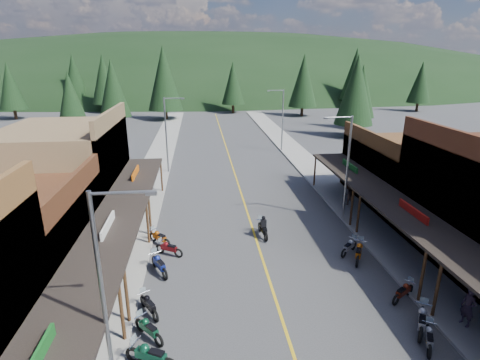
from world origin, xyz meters
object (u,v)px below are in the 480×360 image
object	(u,v)px
shop_west_2	(11,243)
rider_on_bike	(263,228)
pine_3	(233,83)
pedestrian_east_b	(349,195)
pine_4	(304,81)
pine_0	(10,86)
pine_9	(362,91)
shop_east_3	(406,173)
pine_1	(104,79)
pine_6	(421,82)
pine_10	(113,88)
bike_east_5	(429,337)
bike_east_6	(422,319)
streetlight_1	(167,132)
bike_west_8	(159,264)
bike_west_5	(151,355)
streetlight_0	(106,289)
pine_11	(356,90)
bike_east_7	(403,291)
bike_east_9	(349,246)
pine_7	(74,78)
pine_5	(355,74)
pine_8	(71,100)
bike_west_7	(149,304)
bike_west_10	(159,237)
streetlight_2	(346,164)
pedestrian_east_a	(468,307)
pine_2	(164,78)
streetlight_3	(281,118)
shop_west_3	(67,172)
bike_west_9	(169,248)
bike_east_8	(359,251)

from	to	relation	value
shop_west_2	rider_on_bike	world-z (taller)	shop_west_2
pine_3	pedestrian_east_b	bearing A→B (deg)	-85.28
pine_4	rider_on_bike	bearing A→B (deg)	-107.91
pine_0	pine_9	size ratio (longest dim) A/B	1.02
shop_east_3	pine_1	bearing A→B (deg)	122.75
pine_6	pine_10	distance (m)	65.51
bike_east_5	bike_east_6	xyz separation A→B (m)	(0.26, 1.00, 0.10)
streetlight_1	bike_west_8	distance (m)	20.42
pine_3	bike_west_5	distance (m)	71.98
streetlight_0	bike_east_6	distance (m)	13.74
pine_11	bike_east_7	bearing A→B (deg)	-108.69
pine_9	bike_east_9	bearing A→B (deg)	-113.68
pine_7	pedestrian_east_b	distance (m)	77.11
shop_east_3	pine_5	distance (m)	64.22
pine_1	pine_8	size ratio (longest dim) A/B	1.25
pine_8	rider_on_bike	world-z (taller)	pine_8
streetlight_1	rider_on_bike	distance (m)	18.11
streetlight_0	rider_on_bike	bearing A→B (deg)	57.93
shop_east_3	rider_on_bike	size ratio (longest dim) A/B	4.92
pine_0	pine_3	bearing A→B (deg)	5.19
bike_west_7	pedestrian_east_b	size ratio (longest dim) A/B	1.17
pine_1	bike_west_10	size ratio (longest dim) A/B	6.27
streetlight_2	bike_west_7	size ratio (longest dim) A/B	4.09
pine_6	pine_5	bearing A→B (deg)	146.31
bike_east_6	pedestrian_east_a	xyz separation A→B (m)	(2.16, 0.00, 0.47)
streetlight_1	pine_8	world-z (taller)	pine_8
pine_1	bike_west_8	distance (m)	70.65
shop_east_3	pine_1	size ratio (longest dim) A/B	0.87
pine_2	pine_11	bearing A→B (deg)	-33.69
pine_10	bike_west_8	size ratio (longest dim) A/B	5.26
pine_4	pine_3	bearing A→B (deg)	156.80
streetlight_1	streetlight_3	distance (m)	16.04
shop_west_3	bike_east_6	bearing A→B (deg)	-37.90
bike_west_9	bike_east_6	world-z (taller)	bike_east_6
shop_west_2	pine_5	bearing A→B (deg)	55.81
pine_7	bike_east_6	bearing A→B (deg)	-64.58
pine_7	bike_west_8	distance (m)	78.69
streetlight_0	pine_7	bearing A→B (deg)	106.99
streetlight_0	bike_east_9	world-z (taller)	streetlight_0
pine_7	bike_west_5	distance (m)	85.43
pine_2	bike_east_6	distance (m)	64.67
bike_east_6	bike_east_8	size ratio (longest dim) A/B	0.99
shop_west_3	bike_west_8	world-z (taller)	shop_west_3
pine_3	pine_11	xyz separation A→B (m)	(16.00, -28.00, 0.70)
streetlight_1	rider_on_bike	size ratio (longest dim) A/B	3.61
pine_8	bike_west_5	bearing A→B (deg)	-70.28
streetlight_2	pedestrian_east_b	size ratio (longest dim) A/B	4.79
streetlight_0	pine_6	distance (m)	87.80
pine_11	bike_west_7	world-z (taller)	pine_11
bike_east_9	rider_on_bike	xyz separation A→B (m)	(-5.02, 3.00, 0.12)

